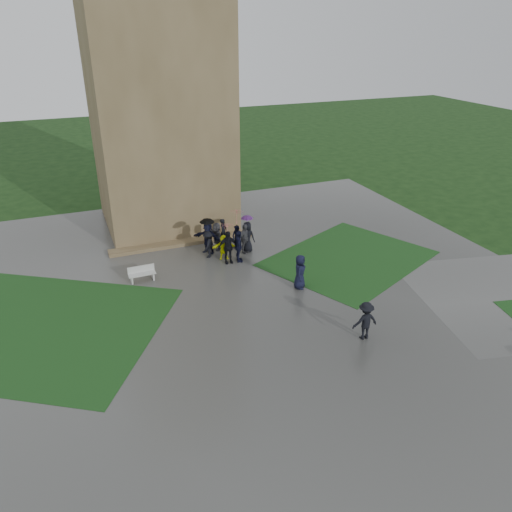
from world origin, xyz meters
name	(u,v)px	position (x,y,z in m)	size (l,w,h in m)	color
ground	(242,335)	(0.00, 0.00, 0.00)	(120.00, 120.00, 0.00)	black
plaza	(227,313)	(0.00, 2.00, 0.01)	(34.00, 34.00, 0.02)	#3A3A37
lawn_inset_left	(36,327)	(-8.50, 4.00, 0.03)	(11.00, 9.00, 0.01)	#133613
lawn_inset_right	(349,258)	(8.50, 5.00, 0.03)	(9.00, 7.00, 0.01)	#133613
tower	(156,85)	(0.00, 15.00, 9.00)	(8.00, 8.00, 18.00)	brown
tower_plinth	(183,243)	(0.00, 10.60, 0.13)	(9.00, 0.80, 0.22)	brown
bench	(142,274)	(-3.19, 6.73, 0.44)	(1.43, 0.48, 0.82)	#B6B7B2
visitor_cluster	(226,238)	(2.04, 8.17, 1.11)	(3.62, 3.65, 2.50)	black
pedestrian_mid	(300,272)	(4.27, 2.94, 0.94)	(0.90, 0.61, 1.84)	black
pedestrian_near	(365,321)	(4.88, -2.19, 0.90)	(1.14, 0.59, 1.77)	black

